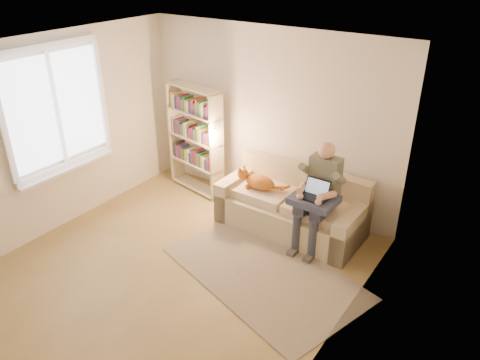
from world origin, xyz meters
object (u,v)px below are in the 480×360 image
Objects in this scene: sofa at (292,208)px; bookshelf at (195,135)px; laptop at (314,192)px; cat at (258,181)px; person at (319,190)px.

bookshelf reaches higher than sofa.
sofa is at bearing 147.83° from laptop.
cat is at bearing -1.07° from bookshelf.
laptop is 2.27m from bookshelf.
bookshelf reaches higher than cat.
person is at bearing 79.73° from laptop.
sofa is 2.90× the size of cat.
sofa is at bearing 161.49° from person.
sofa is 1.91m from bookshelf.
bookshelf is at bearing 172.86° from person.
cat is 2.08× the size of laptop.
bookshelf reaches higher than person.
person reaches higher than cat.
sofa reaches higher than cat.
laptop is at bearing -0.27° from bookshelf.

